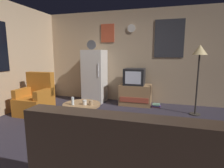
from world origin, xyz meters
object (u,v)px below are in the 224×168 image
Objects in this scene: mug_ceramic_white at (85,102)px; armchair at (36,99)px; crt_tv at (134,77)px; standing_lamp at (200,55)px; fridge at (95,76)px; book_stack at (156,106)px; coffee_table at (82,115)px; wine_glass at (73,101)px; tv_stand at (135,95)px; mug_ceramic_tan at (91,103)px.

mug_ceramic_white is 0.09× the size of armchair.
standing_lamp reaches higher than crt_tv.
book_stack is at bearing -4.75° from fridge.
coffee_table is at bearing -15.64° from armchair.
crt_tv is at bearing 169.90° from book_stack.
fridge is 1.97m from wine_glass.
armchair is (-1.25, 0.51, -0.18)m from wine_glass.
fridge is at bearing 178.17° from tv_stand.
mug_ceramic_tan is at bearing -106.17° from crt_tv.
standing_lamp reaches higher than armchair.
wine_glass is at bearing -133.96° from coffee_table.
crt_tv is at bearing 73.83° from mug_ceramic_tan.
armchair is at bearing -154.89° from book_stack.
coffee_table is at bearing -112.54° from crt_tv.
armchair is at bearing 157.84° from wine_glass.
crt_tv is at bearing 33.24° from armchair.
mug_ceramic_white is (0.53, -1.85, -0.26)m from fridge.
wine_glass is 1.67× the size of mug_ceramic_tan.
standing_lamp is 10.60× the size of wine_glass.
tv_stand is at bearing 163.66° from standing_lamp.
mug_ceramic_white is at bearing -147.05° from standing_lamp.
mug_ceramic_tan is (0.21, -0.03, 0.27)m from coffee_table.
crt_tv is 2.55m from armchair.
fridge is 1.94m from mug_ceramic_white.
crt_tv is at bearing 164.09° from standing_lamp.
armchair is at bearing -123.23° from fridge.
fridge reaches higher than mug_ceramic_tan.
coffee_table is (-2.23, -1.33, -1.13)m from standing_lamp.
crt_tv is 6.00× the size of mug_ceramic_tan.
fridge is at bearing 99.48° from wine_glass.
coffee_table is 0.35m from wine_glass.
book_stack is (0.61, -0.11, -0.73)m from crt_tv.
armchair reaches higher than tv_stand.
crt_tv reaches higher than tv_stand.
tv_stand is 0.53× the size of standing_lamp.
standing_lamp is at bearing -15.91° from crt_tv.
armchair is at bearing -147.21° from tv_stand.
armchair is (-1.37, 0.38, 0.11)m from coffee_table.
coffee_table is 3.31× the size of book_stack.
mug_ceramic_white is at bearing -171.17° from mug_ceramic_tan.
wine_glass reaches higher than mug_ceramic_tan.
tv_stand is 1.92m from coffee_table.
mug_ceramic_tan is at bearing 15.44° from wine_glass.
standing_lamp reaches higher than mug_ceramic_white.
fridge reaches higher than coffee_table.
fridge reaches higher than crt_tv.
mug_ceramic_white is at bearing -126.22° from book_stack.
coffee_table is (0.44, -1.80, -0.53)m from fridge.
book_stack is (1.13, 1.69, -0.44)m from mug_ceramic_tan.
wine_glass is at bearing -164.56° from mug_ceramic_tan.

